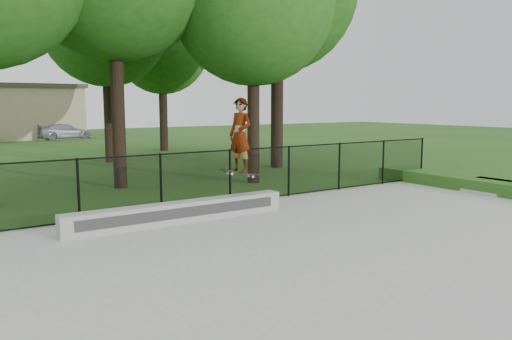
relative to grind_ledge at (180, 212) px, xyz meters
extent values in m
plane|color=#235919|center=(2.05, -4.70, -0.30)|extent=(100.00, 100.00, 0.00)
cube|color=#9E9D98|center=(2.05, -4.70, -0.27)|extent=(14.00, 12.00, 0.06)
cube|color=#989894|center=(0.00, 0.00, 0.00)|extent=(5.36, 0.40, 0.48)
imported|color=#8C909E|center=(4.40, 30.74, 0.32)|extent=(4.11, 2.26, 1.23)
cube|color=black|center=(1.57, -0.10, 0.81)|extent=(0.83, 0.23, 0.21)
imported|color=#A4BBD7|center=(1.57, -0.10, 1.72)|extent=(0.58, 0.74, 1.79)
cylinder|color=black|center=(-1.95, 1.20, 0.51)|extent=(0.06, 0.06, 1.50)
cylinder|color=black|center=(0.05, 1.20, 0.51)|extent=(0.06, 0.06, 1.50)
cylinder|color=black|center=(2.05, 1.20, 0.51)|extent=(0.06, 0.06, 1.50)
cylinder|color=black|center=(4.05, 1.20, 0.51)|extent=(0.06, 0.06, 1.50)
cylinder|color=black|center=(6.05, 1.20, 0.51)|extent=(0.06, 0.06, 1.50)
cylinder|color=black|center=(8.05, 1.20, 0.51)|extent=(0.06, 0.06, 1.50)
cylinder|color=black|center=(10.05, 1.20, 0.51)|extent=(0.06, 0.06, 1.50)
cylinder|color=black|center=(2.05, 1.20, 1.23)|extent=(16.00, 0.04, 0.04)
cylinder|color=black|center=(2.05, 1.20, -0.19)|extent=(16.00, 0.04, 0.04)
cube|color=black|center=(2.05, 1.20, 0.51)|extent=(16.00, 0.01, 1.50)
cube|color=#9E9D98|center=(9.17, -1.70, -0.22)|extent=(0.37, 1.20, 0.15)
cube|color=#9E9D98|center=(9.52, -1.70, -0.15)|extent=(0.37, 1.20, 0.30)
cube|color=#9E9D98|center=(9.87, -1.70, -0.07)|extent=(0.37, 1.20, 0.45)
cylinder|color=black|center=(0.55, 5.80, 2.53)|extent=(0.44, 0.44, 5.66)
cylinder|color=black|center=(2.55, 13.30, 2.13)|extent=(0.44, 0.44, 4.86)
sphere|color=#1F4A13|center=(2.55, 13.30, 6.16)|extent=(5.83, 5.83, 5.83)
cylinder|color=black|center=(8.05, 7.30, 2.50)|extent=(0.44, 0.44, 5.60)
cylinder|color=black|center=(4.85, 4.30, 2.01)|extent=(0.44, 0.44, 4.61)
sphere|color=#1F4A13|center=(4.85, 4.30, 5.84)|extent=(5.54, 5.54, 5.54)
cylinder|color=black|center=(7.05, 17.30, 1.97)|extent=(0.44, 0.44, 4.53)
sphere|color=#1F4A13|center=(7.05, 17.30, 5.73)|extent=(5.44, 5.44, 5.44)
camera|label=1|loc=(-4.77, -10.32, 2.48)|focal=35.00mm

